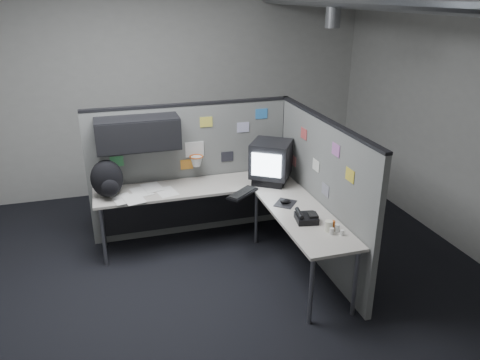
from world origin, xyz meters
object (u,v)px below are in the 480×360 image
object	(u,v)px
phone	(306,217)
backpack	(107,179)
monitor	(271,161)
keyboard	(243,193)
desk	(223,202)

from	to	relation	value
phone	backpack	world-z (taller)	backpack
phone	backpack	distance (m)	2.16
monitor	phone	world-z (taller)	monitor
monitor	keyboard	xyz separation A→B (m)	(-0.43, -0.27, -0.23)
phone	desk	bearing A→B (deg)	143.52
keyboard	backpack	world-z (taller)	backpack
phone	backpack	size ratio (longest dim) A/B	0.60
monitor	backpack	bearing A→B (deg)	166.08
keyboard	backpack	distance (m)	1.47
desk	phone	bearing A→B (deg)	-56.26
keyboard	phone	world-z (taller)	phone
monitor	keyboard	world-z (taller)	monitor
monitor	phone	xyz separation A→B (m)	(-0.02, -1.06, -0.21)
desk	phone	distance (m)	1.09
keyboard	desk	bearing A→B (deg)	155.20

